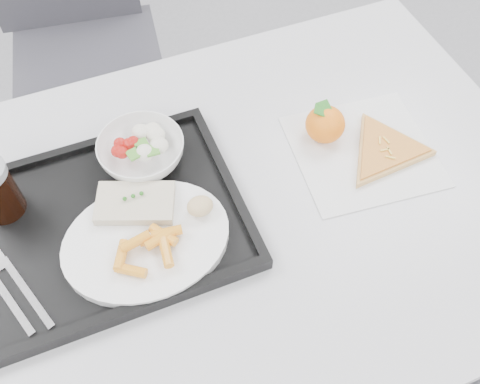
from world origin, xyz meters
name	(u,v)px	position (x,y,z in m)	size (l,w,h in m)	color
table	(217,231)	(0.00, 0.30, 0.68)	(1.20, 0.80, 0.75)	#ADADAF
chair	(76,23)	(-0.11, 1.18, 0.54)	(0.48, 0.48, 0.93)	#333238
tray	(106,223)	(-0.18, 0.34, 0.76)	(0.45, 0.35, 0.03)	black
dinner_plate	(147,240)	(-0.13, 0.27, 0.77)	(0.27, 0.27, 0.02)	white
fish_fillet	(135,203)	(-0.12, 0.34, 0.79)	(0.15, 0.12, 0.02)	beige
bread_roll	(200,206)	(-0.03, 0.29, 0.80)	(0.05, 0.05, 0.03)	tan
salad_bowl	(142,151)	(-0.08, 0.44, 0.79)	(0.15, 0.15, 0.05)	white
cutlery	(3,282)	(-0.35, 0.29, 0.77)	(0.11, 0.17, 0.01)	silver
napkin	(363,151)	(0.30, 0.32, 0.75)	(0.27, 0.27, 0.00)	silver
tangerine	(325,124)	(0.25, 0.38, 0.79)	(0.10, 0.10, 0.07)	orange
pizza_slice	(385,150)	(0.33, 0.30, 0.76)	(0.28, 0.28, 0.02)	tan
carrot_pile	(151,245)	(-0.12, 0.25, 0.80)	(0.12, 0.08, 0.02)	orange
salad_contents	(143,142)	(-0.08, 0.45, 0.80)	(0.10, 0.08, 0.03)	#A6150F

